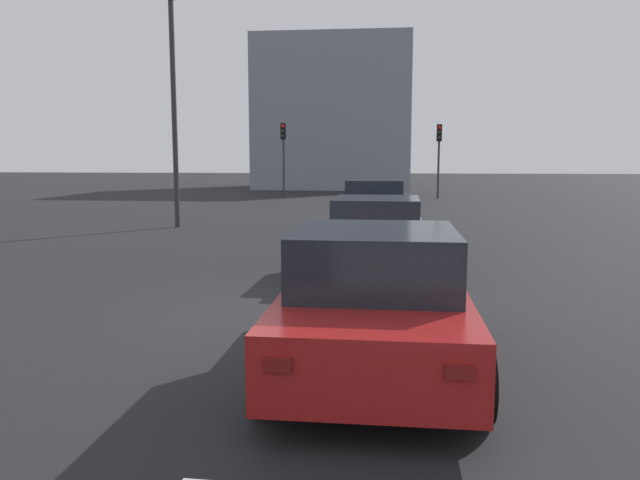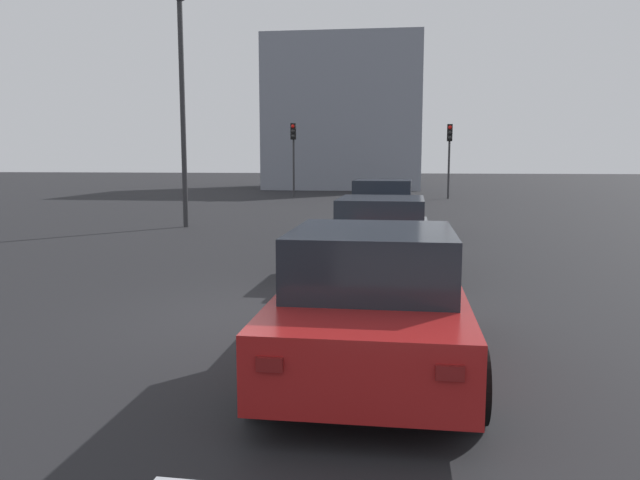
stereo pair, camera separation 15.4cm
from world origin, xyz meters
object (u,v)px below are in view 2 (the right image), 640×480
(car_red_left_third, at_px, (373,301))
(traffic_light_near_right, at_px, (293,144))
(car_navy_left_lead, at_px, (383,209))
(car_grey_left_second, at_px, (381,235))
(street_lamp_kerbside, at_px, (182,91))
(traffic_light_near_left, at_px, (449,145))

(car_red_left_third, xyz_separation_m, traffic_light_near_right, (27.73, 5.60, 2.23))
(car_navy_left_lead, bearing_deg, traffic_light_near_right, 19.96)
(car_grey_left_second, bearing_deg, street_lamp_kerbside, 44.32)
(car_navy_left_lead, height_order, traffic_light_near_left, traffic_light_near_left)
(traffic_light_near_right, relative_size, street_lamp_kerbside, 0.57)
(car_navy_left_lead, relative_size, car_grey_left_second, 0.95)
(car_red_left_third, bearing_deg, street_lamp_kerbside, 27.99)
(car_red_left_third, relative_size, street_lamp_kerbside, 0.57)
(car_red_left_third, height_order, traffic_light_near_right, traffic_light_near_right)
(traffic_light_near_left, bearing_deg, car_red_left_third, -3.35)
(traffic_light_near_left, bearing_deg, car_grey_left_second, -5.07)
(traffic_light_near_right, bearing_deg, street_lamp_kerbside, -1.66)
(car_red_left_third, distance_m, street_lamp_kerbside, 14.50)
(traffic_light_near_left, xyz_separation_m, street_lamp_kerbside, (-14.82, 9.37, 1.38))
(car_grey_left_second, xyz_separation_m, car_red_left_third, (-5.60, -0.06, 0.02))
(car_red_left_third, xyz_separation_m, traffic_light_near_left, (27.31, -2.91, 2.13))
(traffic_light_near_left, distance_m, street_lamp_kerbside, 17.59)
(car_navy_left_lead, distance_m, traffic_light_near_right, 17.53)
(car_red_left_third, bearing_deg, car_navy_left_lead, 1.56)
(traffic_light_near_left, distance_m, traffic_light_near_right, 8.52)
(car_grey_left_second, xyz_separation_m, traffic_light_near_right, (22.14, 5.54, 2.24))
(car_navy_left_lead, bearing_deg, car_grey_left_second, -177.00)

